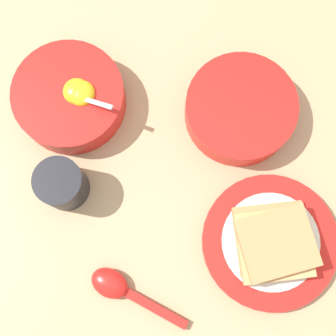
% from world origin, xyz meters
% --- Properties ---
extents(ground_plane, '(3.00, 3.00, 0.00)m').
position_xyz_m(ground_plane, '(0.00, 0.00, 0.00)').
color(ground_plane, tan).
extents(egg_bowl, '(0.18, 0.18, 0.08)m').
position_xyz_m(egg_bowl, '(-0.12, 0.09, 0.03)').
color(egg_bowl, red).
rests_on(egg_bowl, ground_plane).
extents(toast_plate, '(0.21, 0.21, 0.02)m').
position_xyz_m(toast_plate, '(0.25, -0.05, 0.01)').
color(toast_plate, red).
rests_on(toast_plate, ground_plane).
extents(toast_sandwich, '(0.15, 0.15, 0.04)m').
position_xyz_m(toast_sandwich, '(0.25, -0.05, 0.04)').
color(toast_sandwich, tan).
rests_on(toast_sandwich, toast_plate).
extents(soup_spoon, '(0.16, 0.06, 0.03)m').
position_xyz_m(soup_spoon, '(0.04, -0.18, 0.01)').
color(soup_spoon, red).
rests_on(soup_spoon, ground_plane).
extents(congee_bowl, '(0.18, 0.18, 0.05)m').
position_xyz_m(congee_bowl, '(0.15, 0.15, 0.03)').
color(congee_bowl, red).
rests_on(congee_bowl, ground_plane).
extents(drinking_cup, '(0.07, 0.07, 0.08)m').
position_xyz_m(drinking_cup, '(-0.08, -0.05, 0.04)').
color(drinking_cup, black).
rests_on(drinking_cup, ground_plane).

